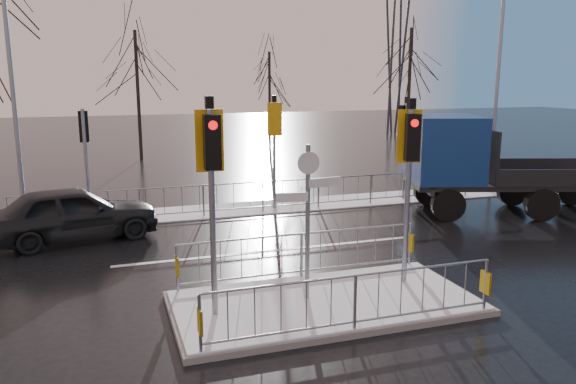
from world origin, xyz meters
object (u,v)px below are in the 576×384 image
object	(u,v)px
flatbed_truck	(473,162)
street_lamp_left	(14,76)
traffic_island	(324,288)
street_lamp_right	(499,79)
car_far_lane	(73,213)

from	to	relation	value
flatbed_truck	street_lamp_left	bearing A→B (deg)	164.95
traffic_island	street_lamp_right	world-z (taller)	street_lamp_right
traffic_island	flatbed_truck	size ratio (longest dim) A/B	0.81
traffic_island	street_lamp_right	bearing A→B (deg)	38.73
car_far_lane	street_lamp_left	xyz separation A→B (m)	(-1.55, 3.05, 3.72)
flatbed_truck	street_lamp_right	world-z (taller)	street_lamp_right
traffic_island	street_lamp_left	size ratio (longest dim) A/B	0.73
street_lamp_right	traffic_island	bearing A→B (deg)	-141.27
street_lamp_left	car_far_lane	bearing A→B (deg)	-63.14
flatbed_truck	street_lamp_left	size ratio (longest dim) A/B	0.91
traffic_island	car_far_lane	xyz separation A→B (m)	(-4.87, 6.44, 0.38)
flatbed_truck	street_lamp_right	size ratio (longest dim) A/B	0.93
traffic_island	flatbed_truck	xyz separation A→B (m)	(7.58, 5.72, 1.33)
flatbed_truck	street_lamp_right	distance (m)	4.88
street_lamp_right	street_lamp_left	bearing A→B (deg)	176.63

